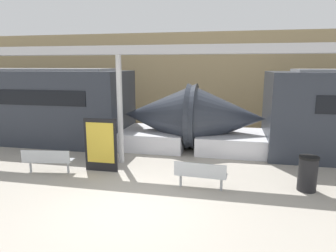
{
  "coord_description": "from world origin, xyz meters",
  "views": [
    {
      "loc": [
        2.26,
        -6.25,
        3.34
      ],
      "look_at": [
        0.31,
        3.05,
        1.4
      ],
      "focal_mm": 32.0,
      "sensor_mm": 36.0,
      "label": 1
    }
  ],
  "objects": [
    {
      "name": "bench_near",
      "position": [
        1.54,
        1.44,
        0.47
      ],
      "size": [
        1.43,
        0.53,
        0.79
      ],
      "rotation": [
        0.0,
        0.0,
        -0.06
      ],
      "color": "#ADB2B7",
      "rests_on": "ground_plane"
    },
    {
      "name": "trash_bin",
      "position": [
        4.37,
        1.98,
        0.48
      ],
      "size": [
        0.52,
        0.52,
        0.96
      ],
      "color": "black",
      "rests_on": "ground_plane"
    },
    {
      "name": "bench_far",
      "position": [
        -3.23,
        1.68,
        0.47
      ],
      "size": [
        1.56,
        0.66,
        0.79
      ],
      "rotation": [
        0.0,
        0.0,
        0.15
      ],
      "color": "#ADB2B7",
      "rests_on": "ground_plane"
    },
    {
      "name": "ground_plane",
      "position": [
        0.0,
        0.0,
        0.0
      ],
      "size": [
        60.0,
        60.0,
        0.0
      ],
      "primitive_type": "plane",
      "color": "#A8A093"
    },
    {
      "name": "canopy_beam",
      "position": [
        -1.39,
        3.23,
        3.81
      ],
      "size": [
        28.0,
        0.6,
        0.28
      ],
      "primitive_type": "cube",
      "color": "#B7B7BC",
      "rests_on": "support_column_near"
    },
    {
      "name": "poster_board",
      "position": [
        -1.7,
        2.26,
        0.86
      ],
      "size": [
        1.07,
        0.07,
        1.71
      ],
      "color": "black",
      "rests_on": "ground_plane"
    },
    {
      "name": "station_wall",
      "position": [
        0.0,
        9.59,
        2.5
      ],
      "size": [
        56.0,
        0.2,
        5.0
      ],
      "primitive_type": "cube",
      "color": "tan",
      "rests_on": "ground_plane"
    },
    {
      "name": "train_right",
      "position": [
        -7.38,
        5.54,
        1.5
      ],
      "size": [
        16.47,
        2.93,
        3.2
      ],
      "color": "#2D333D",
      "rests_on": "ground_plane"
    },
    {
      "name": "support_column_near",
      "position": [
        -1.39,
        3.23,
        1.84
      ],
      "size": [
        0.19,
        0.19,
        3.67
      ],
      "primitive_type": "cylinder",
      "color": "silver",
      "rests_on": "ground_plane"
    }
  ]
}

